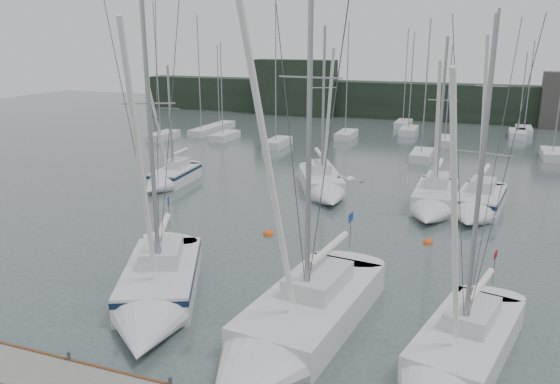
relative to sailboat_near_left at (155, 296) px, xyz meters
The scene contains 14 objects.
ground 5.70m from the sailboat_near_left, ahead, with size 160.00×160.00×0.00m, color #404E4D.
far_treeline 61.59m from the sailboat_near_left, 84.76° to the left, with size 90.00×4.00×5.00m, color black.
far_building_left 61.11m from the sailboat_near_left, 103.63° to the left, with size 12.00×3.00×8.00m, color black.
mast_forest 44.92m from the sailboat_near_left, 75.55° to the left, with size 58.36×24.77×14.85m.
sailboat_near_left is the anchor object (origin of this frame).
sailboat_near_center 6.25m from the sailboat_near_left, 10.47° to the right, with size 4.72×11.89×16.55m.
sailboat_near_right 11.90m from the sailboat_near_left, ahead, with size 4.70×9.54×12.68m.
sailboat_mid_a 20.25m from the sailboat_near_left, 120.29° to the left, with size 2.88×7.22×9.81m.
sailboat_mid_b 19.22m from the sailboat_near_left, 84.71° to the left, with size 5.99×8.86×12.71m.
sailboat_mid_c 20.23m from the sailboat_near_left, 61.89° to the left, with size 2.69×8.41×11.94m.
sailboat_mid_d 21.93m from the sailboat_near_left, 56.08° to the left, with size 3.65×8.05×13.63m.
buoy_a 10.22m from the sailboat_near_left, 84.33° to the left, with size 0.61×0.61×0.61m, color #EE5215.
buoy_b 15.55m from the sailboat_near_left, 50.63° to the left, with size 0.54×0.54×0.54m, color #EE5215.
seagull 10.20m from the sailboat_near_left, ahead, with size 0.90×0.48×0.18m.
Camera 1 is at (6.53, -16.85, 11.01)m, focal length 35.00 mm.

